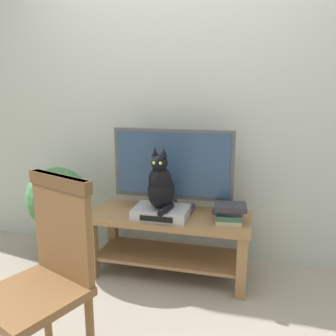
# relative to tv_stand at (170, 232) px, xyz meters

# --- Properties ---
(ground_plane) EXTENTS (12.00, 12.00, 0.00)m
(ground_plane) POSITION_rel_tv_stand_xyz_m (-0.01, -0.61, -0.34)
(ground_plane) COLOR gray
(back_wall) EXTENTS (7.00, 0.12, 2.80)m
(back_wall) POSITION_rel_tv_stand_xyz_m (-0.01, 0.43, 1.06)
(back_wall) COLOR #B7BCB2
(back_wall) RESTS_ON ground
(tv_stand) EXTENTS (1.19, 0.49, 0.48)m
(tv_stand) POSITION_rel_tv_stand_xyz_m (0.00, 0.00, 0.00)
(tv_stand) COLOR olive
(tv_stand) RESTS_ON ground
(tv) EXTENTS (0.91, 0.20, 0.62)m
(tv) POSITION_rel_tv_stand_xyz_m (0.00, 0.10, 0.48)
(tv) COLOR #4C4C51
(tv) RESTS_ON tv_stand
(media_box) EXTENTS (0.39, 0.28, 0.08)m
(media_box) POSITION_rel_tv_stand_xyz_m (-0.04, -0.08, 0.18)
(media_box) COLOR #ADADB2
(media_box) RESTS_ON tv_stand
(cat) EXTENTS (0.19, 0.32, 0.44)m
(cat) POSITION_rel_tv_stand_xyz_m (-0.04, -0.09, 0.38)
(cat) COLOR black
(cat) RESTS_ON media_box
(wooden_chair) EXTENTS (0.52, 0.53, 1.00)m
(wooden_chair) POSITION_rel_tv_stand_xyz_m (-0.30, -1.12, 0.24)
(wooden_chair) COLOR brown
(wooden_chair) RESTS_ON ground
(book_stack) EXTENTS (0.24, 0.19, 0.13)m
(book_stack) POSITION_rel_tv_stand_xyz_m (0.44, -0.05, 0.21)
(book_stack) COLOR beige
(book_stack) RESTS_ON tv_stand
(potted_plant) EXTENTS (0.48, 0.48, 0.80)m
(potted_plant) POSITION_rel_tv_stand_xyz_m (-0.90, -0.06, 0.18)
(potted_plant) COLOR #47474C
(potted_plant) RESTS_ON ground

